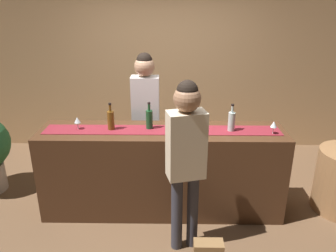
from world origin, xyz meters
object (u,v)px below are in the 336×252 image
(wine_bottle_clear, at_px, (232,121))
(wine_glass_far_end, at_px, (77,120))
(wine_glass_near_customer, at_px, (172,121))
(handbag, at_px, (208,252))
(customer_sipping, at_px, (186,151))
(bartender, at_px, (146,106))
(wine_bottle_amber, at_px, (111,120))
(wine_glass_mid_counter, at_px, (274,125))
(wine_bottle_green, at_px, (149,119))

(wine_bottle_clear, xyz_separation_m, wine_glass_far_end, (-1.66, 0.02, -0.01))
(wine_glass_near_customer, xyz_separation_m, handbag, (0.35, -0.87, -1.00))
(wine_glass_near_customer, xyz_separation_m, customer_sipping, (0.13, -0.65, -0.05))
(bartender, bearing_deg, wine_bottle_amber, 59.29)
(wine_bottle_clear, xyz_separation_m, wine_bottle_amber, (-1.30, 0.02, 0.00))
(wine_bottle_clear, xyz_separation_m, wine_glass_mid_counter, (0.43, -0.08, -0.01))
(wine_bottle_green, distance_m, wine_bottle_amber, 0.42)
(wine_glass_near_customer, relative_size, bartender, 0.08)
(bartender, height_order, handbag, bartender)
(wine_bottle_amber, height_order, wine_glass_far_end, wine_bottle_amber)
(wine_glass_near_customer, distance_m, wine_glass_mid_counter, 1.07)
(wine_glass_mid_counter, bearing_deg, handbag, -133.15)
(wine_glass_mid_counter, relative_size, wine_glass_far_end, 1.00)
(wine_glass_near_customer, relative_size, wine_glass_far_end, 1.00)
(wine_bottle_green, xyz_separation_m, handbag, (0.60, -0.90, -1.01))
(wine_glass_near_customer, height_order, customer_sipping, customer_sipping)
(wine_glass_near_customer, bearing_deg, wine_glass_far_end, -179.54)
(wine_bottle_amber, relative_size, bartender, 0.17)
(wine_bottle_amber, height_order, wine_glass_mid_counter, wine_bottle_amber)
(bartender, bearing_deg, wine_glass_mid_counter, 153.74)
(wine_glass_near_customer, height_order, bartender, bartender)
(wine_glass_near_customer, height_order, wine_glass_mid_counter, same)
(customer_sipping, distance_m, handbag, 1.00)
(wine_bottle_green, height_order, wine_bottle_amber, same)
(wine_glass_far_end, xyz_separation_m, customer_sipping, (1.16, -0.64, -0.05))
(bartender, xyz_separation_m, customer_sipping, (0.46, -1.21, -0.03))
(wine_bottle_clear, bearing_deg, handbag, -108.72)
(wine_glass_far_end, relative_size, customer_sipping, 0.08)
(wine_bottle_clear, bearing_deg, wine_glass_near_customer, 177.70)
(wine_bottle_amber, xyz_separation_m, wine_glass_near_customer, (0.66, 0.01, -0.01))
(customer_sipping, height_order, handbag, customer_sipping)
(wine_bottle_amber, height_order, bartender, bartender)
(wine_bottle_clear, height_order, wine_bottle_amber, same)
(wine_bottle_green, relative_size, customer_sipping, 0.18)
(wine_bottle_clear, relative_size, handbag, 1.08)
(wine_bottle_clear, xyz_separation_m, wine_glass_near_customer, (-0.64, 0.03, -0.01))
(wine_bottle_amber, xyz_separation_m, handbag, (1.01, -0.86, -1.01))
(wine_glass_near_customer, height_order, wine_glass_far_end, same)
(wine_glass_far_end, bearing_deg, handbag, -31.98)
(wine_bottle_amber, height_order, wine_glass_near_customer, wine_bottle_amber)
(wine_glass_near_customer, bearing_deg, wine_bottle_clear, -2.30)
(wine_glass_far_end, height_order, bartender, bartender)
(wine_bottle_green, relative_size, handbag, 1.08)
(wine_bottle_clear, distance_m, wine_glass_far_end, 1.66)
(wine_bottle_green, bearing_deg, wine_bottle_clear, -3.41)
(wine_bottle_green, relative_size, bartender, 0.17)
(wine_bottle_green, xyz_separation_m, customer_sipping, (0.38, -0.68, -0.05))
(wine_glass_far_end, distance_m, handbag, 1.91)
(wine_bottle_amber, height_order, customer_sipping, customer_sipping)
(wine_bottle_amber, distance_m, wine_glass_near_customer, 0.66)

